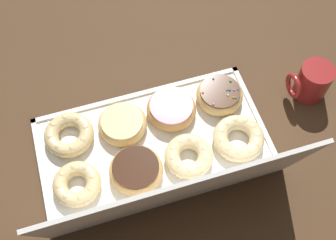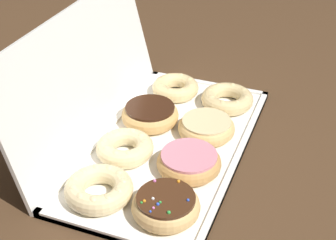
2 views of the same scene
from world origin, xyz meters
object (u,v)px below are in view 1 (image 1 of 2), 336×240
at_px(donut_box, 153,143).
at_px(chocolate_frosted_donut_6, 136,170).
at_px(cruller_donut_3, 69,135).
at_px(coffee_mug, 312,81).
at_px(cruller_donut_7, 77,184).
at_px(sprinkle_donut_0, 220,95).
at_px(cruller_donut_5, 189,156).
at_px(pink_frosted_donut_1, 171,109).
at_px(glazed_ring_donut_2, 122,124).
at_px(cruller_donut_4, 238,138).

xyz_separation_m(donut_box, chocolate_frosted_donut_6, (0.06, 0.07, 0.03)).
xyz_separation_m(cruller_donut_3, chocolate_frosted_donut_6, (-0.13, 0.13, 0.00)).
bearing_deg(cruller_donut_3, coffee_mug, 175.97).
bearing_deg(cruller_donut_7, coffee_mug, -172.14).
height_order(sprinkle_donut_0, cruller_donut_5, sprinkle_donut_0).
xyz_separation_m(donut_box, pink_frosted_donut_1, (-0.06, -0.06, 0.02)).
height_order(cruller_donut_3, cruller_donut_7, same).
bearing_deg(coffee_mug, glazed_ring_donut_2, -4.03).
bearing_deg(cruller_donut_4, chocolate_frosted_donut_6, 1.79).
xyz_separation_m(pink_frosted_donut_1, cruller_donut_3, (0.25, -0.00, -0.00)).
distance_m(glazed_ring_donut_2, chocolate_frosted_donut_6, 0.12).
height_order(donut_box, cruller_donut_7, cruller_donut_7).
distance_m(cruller_donut_4, cruller_donut_5, 0.12).
bearing_deg(glazed_ring_donut_2, donut_box, 134.66).
height_order(glazed_ring_donut_2, cruller_donut_5, cruller_donut_5).
distance_m(cruller_donut_5, chocolate_frosted_donut_6, 0.12).
xyz_separation_m(sprinkle_donut_0, cruller_donut_3, (0.37, -0.00, -0.00)).
distance_m(sprinkle_donut_0, coffee_mug, 0.23).
distance_m(donut_box, pink_frosted_donut_1, 0.09).
xyz_separation_m(donut_box, glazed_ring_donut_2, (0.06, -0.06, 0.02)).
height_order(cruller_donut_3, coffee_mug, coffee_mug).
bearing_deg(cruller_donut_4, glazed_ring_donut_2, -25.20).
height_order(donut_box, coffee_mug, coffee_mug).
distance_m(glazed_ring_donut_2, cruller_donut_4, 0.27).
distance_m(pink_frosted_donut_1, cruller_donut_7, 0.28).
height_order(pink_frosted_donut_1, glazed_ring_donut_2, pink_frosted_donut_1).
bearing_deg(coffee_mug, cruller_donut_7, 7.86).
xyz_separation_m(cruller_donut_5, cruller_donut_7, (0.25, -0.01, -0.00)).
xyz_separation_m(sprinkle_donut_0, cruller_donut_7, (0.38, 0.12, -0.00)).
bearing_deg(cruller_donut_5, sprinkle_donut_0, -133.09).
height_order(pink_frosted_donut_1, cruller_donut_5, same).
height_order(glazed_ring_donut_2, coffee_mug, coffee_mug).
bearing_deg(cruller_donut_3, chocolate_frosted_donut_6, 133.51).
bearing_deg(chocolate_frosted_donut_6, coffee_mug, -169.03).
xyz_separation_m(sprinkle_donut_0, cruller_donut_4, (-0.00, 0.12, -0.00)).
relative_size(cruller_donut_3, cruller_donut_5, 1.04).
xyz_separation_m(glazed_ring_donut_2, coffee_mug, (-0.47, 0.03, 0.02)).
relative_size(cruller_donut_3, chocolate_frosted_donut_6, 0.96).
bearing_deg(pink_frosted_donut_1, cruller_donut_4, 135.92).
relative_size(cruller_donut_4, cruller_donut_5, 1.08).
bearing_deg(cruller_donut_3, donut_box, 159.93).
bearing_deg(sprinkle_donut_0, pink_frosted_donut_1, 1.25).
bearing_deg(sprinkle_donut_0, cruller_donut_5, 46.91).
bearing_deg(cruller_donut_3, glazed_ring_donut_2, 175.96).
bearing_deg(cruller_donut_7, cruller_donut_5, 177.98).
distance_m(pink_frosted_donut_1, coffee_mug, 0.35).
height_order(chocolate_frosted_donut_6, coffee_mug, coffee_mug).
bearing_deg(cruller_donut_4, donut_box, -17.05).
xyz_separation_m(donut_box, cruller_donut_4, (-0.19, 0.06, 0.02)).
bearing_deg(pink_frosted_donut_1, coffee_mug, 173.80).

